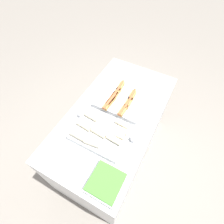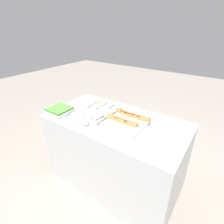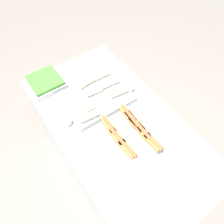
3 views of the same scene
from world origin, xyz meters
TOP-DOWN VIEW (x-y plane):
  - ground_plane at (0.00, 0.00)m, footprint 12.00×12.00m
  - counter at (0.00, 0.00)m, footprint 1.48×0.79m
  - tray_hotdogs at (0.15, 0.00)m, footprint 0.40×0.45m
  - tray_wraps at (-0.24, -0.00)m, footprint 0.36×0.47m
  - tray_side_front at (-0.58, -0.24)m, footprint 0.25×0.24m
  - serving_spoon_near at (-0.18, -0.27)m, footprint 0.22×0.05m
  - serving_spoon_far at (-0.18, 0.27)m, footprint 0.22×0.05m

SIDE VIEW (x-z plane):
  - ground_plane at x=0.00m, z-range 0.00..0.00m
  - counter at x=0.00m, z-range 0.00..0.88m
  - serving_spoon_far at x=-0.18m, z-range 0.88..0.93m
  - serving_spoon_near at x=-0.18m, z-range 0.88..0.93m
  - tray_hotdogs at x=0.15m, z-range 0.87..0.97m
  - tray_side_front at x=-0.58m, z-range 0.88..0.96m
  - tray_wraps at x=-0.24m, z-range 0.87..0.97m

